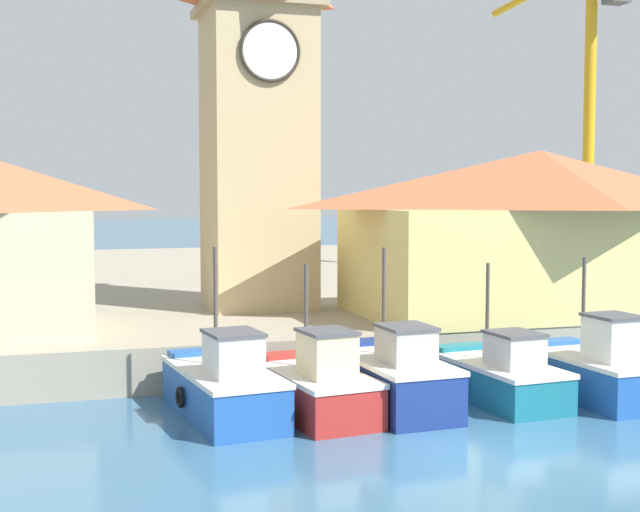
% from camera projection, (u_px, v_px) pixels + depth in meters
% --- Properties ---
extents(ground_plane, '(300.00, 300.00, 0.00)m').
position_uv_depth(ground_plane, '(479.00, 452.00, 18.75)').
color(ground_plane, '#386689').
extents(quay_wharf, '(120.00, 40.00, 1.30)m').
position_uv_depth(quay_wharf, '(228.00, 286.00, 44.60)').
color(quay_wharf, '#9E937F').
rests_on(quay_wharf, ground).
extents(fishing_boat_far_left, '(2.45, 4.83, 4.12)m').
position_uv_depth(fishing_boat_far_left, '(224.00, 387.00, 21.48)').
color(fishing_boat_far_left, '#2356A8').
rests_on(fishing_boat_far_left, ground).
extents(fishing_boat_left_outer, '(2.38, 4.45, 3.67)m').
position_uv_depth(fishing_boat_left_outer, '(316.00, 386.00, 21.73)').
color(fishing_boat_left_outer, '#AD2823').
rests_on(fishing_boat_left_outer, ground).
extents(fishing_boat_left_inner, '(2.15, 4.57, 4.05)m').
position_uv_depth(fishing_boat_left_inner, '(393.00, 378.00, 22.34)').
color(fishing_boat_left_inner, navy).
rests_on(fishing_boat_left_inner, ground).
extents(fishing_boat_mid_left, '(2.21, 4.48, 3.58)m').
position_uv_depth(fishing_boat_mid_left, '(499.00, 376.00, 23.21)').
color(fishing_boat_mid_left, '#196B7F').
rests_on(fishing_boat_mid_left, ground).
extents(fishing_boat_center, '(2.13, 4.29, 3.72)m').
position_uv_depth(fishing_boat_center, '(596.00, 370.00, 23.33)').
color(fishing_boat_center, '#2356A8').
rests_on(fishing_boat_center, ground).
extents(clock_tower, '(4.08, 4.08, 14.85)m').
position_uv_depth(clock_tower, '(258.00, 112.00, 31.45)').
color(clock_tower, tan).
rests_on(clock_tower, quay_wharf).
extents(warehouse_right, '(12.85, 6.97, 5.55)m').
position_uv_depth(warehouse_right, '(539.00, 230.00, 30.59)').
color(warehouse_right, '#E5D17A').
rests_on(warehouse_right, quay_wharf).
extents(port_crane_near, '(3.53, 7.41, 15.79)m').
position_uv_depth(port_crane_near, '(587.00, 153.00, 43.81)').
color(port_crane_near, '#976E11').
rests_on(port_crane_near, quay_wharf).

